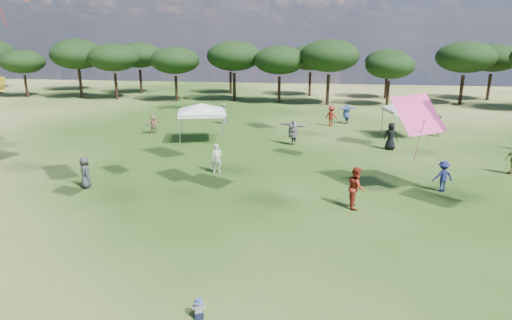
{
  "coord_description": "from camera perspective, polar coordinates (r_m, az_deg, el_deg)",
  "views": [
    {
      "loc": [
        2.94,
        -7.42,
        7.36
      ],
      "look_at": [
        0.78,
        6.0,
        3.56
      ],
      "focal_mm": 30.0,
      "sensor_mm": 36.0,
      "label": 1
    }
  ],
  "objects": [
    {
      "name": "tent_left",
      "position": [
        32.2,
        -7.33,
        7.28
      ],
      "size": [
        6.52,
        6.52,
        3.18
      ],
      "rotation": [
        0.0,
        0.0,
        0.28
      ],
      "color": "gray",
      "rests_on": "ground"
    },
    {
      "name": "tent_right",
      "position": [
        35.31,
        19.48,
        7.2
      ],
      "size": [
        5.82,
        5.82,
        3.15
      ],
      "rotation": [
        0.0,
        0.0,
        0.2
      ],
      "color": "gray",
      "rests_on": "ground"
    },
    {
      "name": "toddler",
      "position": [
        12.53,
        -7.61,
        -19.09
      ],
      "size": [
        0.43,
        0.46,
        0.57
      ],
      "rotation": [
        0.0,
        0.0,
        0.32
      ],
      "color": "black",
      "rests_on": "ground"
    },
    {
      "name": "festival_crowd",
      "position": [
        31.7,
        8.28,
        3.69
      ],
      "size": [
        28.44,
        22.32,
        1.92
      ],
      "color": "silver",
      "rests_on": "ground"
    },
    {
      "name": "tree_line",
      "position": [
        54.87,
        8.79,
        13.42
      ],
      "size": [
        108.78,
        17.63,
        7.77
      ],
      "color": "black",
      "rests_on": "ground"
    }
  ]
}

